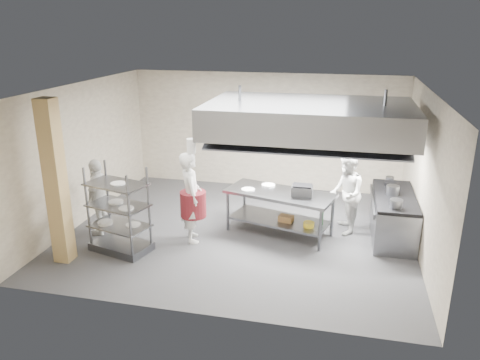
% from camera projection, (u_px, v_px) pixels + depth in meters
% --- Properties ---
extents(floor, '(7.00, 7.00, 0.00)m').
position_uv_depth(floor, '(240.00, 232.00, 9.85)').
color(floor, '#2D2D2F').
rests_on(floor, ground).
extents(ceiling, '(7.00, 7.00, 0.00)m').
position_uv_depth(ceiling, '(240.00, 88.00, 8.89)').
color(ceiling, silver).
rests_on(ceiling, wall_back).
extents(wall_back, '(7.00, 0.00, 7.00)m').
position_uv_depth(wall_back, '(266.00, 131.00, 12.14)').
color(wall_back, '#9E927D').
rests_on(wall_back, ground).
extents(wall_left, '(0.00, 6.00, 6.00)m').
position_uv_depth(wall_left, '(83.00, 153.00, 10.11)').
color(wall_left, '#9E927D').
rests_on(wall_left, ground).
extents(wall_right, '(0.00, 6.00, 6.00)m').
position_uv_depth(wall_right, '(425.00, 176.00, 8.63)').
color(wall_right, '#9E927D').
rests_on(wall_right, ground).
extents(column, '(0.30, 0.30, 3.00)m').
position_uv_depth(column, '(56.00, 183.00, 8.22)').
color(column, tan).
rests_on(column, floor).
extents(exhaust_hood, '(4.00, 2.50, 0.60)m').
position_uv_depth(exhaust_hood, '(309.00, 118.00, 9.18)').
color(exhaust_hood, gray).
rests_on(exhaust_hood, ceiling).
extents(hood_strip_a, '(1.60, 0.12, 0.04)m').
position_uv_depth(hood_strip_a, '(264.00, 132.00, 9.47)').
color(hood_strip_a, white).
rests_on(hood_strip_a, exhaust_hood).
extents(hood_strip_b, '(1.60, 0.12, 0.04)m').
position_uv_depth(hood_strip_b, '(355.00, 136.00, 9.09)').
color(hood_strip_b, white).
rests_on(hood_strip_b, exhaust_hood).
extents(wall_shelf, '(1.50, 0.28, 0.04)m').
position_uv_depth(wall_shelf, '(336.00, 136.00, 11.62)').
color(wall_shelf, gray).
rests_on(wall_shelf, wall_back).
extents(island, '(2.34, 1.45, 0.91)m').
position_uv_depth(island, '(279.00, 213.00, 9.65)').
color(island, gray).
rests_on(island, floor).
extents(island_worktop, '(2.34, 1.45, 0.06)m').
position_uv_depth(island_worktop, '(280.00, 193.00, 9.52)').
color(island_worktop, gray).
rests_on(island_worktop, island).
extents(island_undershelf, '(2.15, 1.32, 0.04)m').
position_uv_depth(island_undershelf, '(279.00, 220.00, 9.70)').
color(island_undershelf, slate).
rests_on(island_undershelf, island).
extents(pass_rack, '(1.24, 0.92, 1.67)m').
position_uv_depth(pass_rack, '(118.00, 210.00, 8.80)').
color(pass_rack, slate).
rests_on(pass_rack, floor).
extents(cooking_range, '(0.80, 2.00, 0.84)m').
position_uv_depth(cooking_range, '(393.00, 217.00, 9.53)').
color(cooking_range, slate).
rests_on(cooking_range, floor).
extents(range_top, '(0.78, 1.96, 0.06)m').
position_uv_depth(range_top, '(395.00, 196.00, 9.38)').
color(range_top, black).
rests_on(range_top, cooking_range).
extents(chef_head, '(0.68, 0.79, 1.84)m').
position_uv_depth(chef_head, '(191.00, 197.00, 9.21)').
color(chef_head, white).
rests_on(chef_head, floor).
extents(chef_line, '(0.75, 0.91, 1.70)m').
position_uv_depth(chef_line, '(346.00, 194.00, 9.59)').
color(chef_line, silver).
rests_on(chef_line, floor).
extents(chef_plating, '(0.46, 0.96, 1.60)m').
position_uv_depth(chef_plating, '(99.00, 197.00, 9.57)').
color(chef_plating, white).
rests_on(chef_plating, floor).
extents(griddle, '(0.41, 0.32, 0.20)m').
position_uv_depth(griddle, '(302.00, 191.00, 9.29)').
color(griddle, slate).
rests_on(griddle, island_worktop).
extents(wicker_basket, '(0.32, 0.26, 0.13)m').
position_uv_depth(wicker_basket, '(286.00, 218.00, 9.55)').
color(wicker_basket, brown).
rests_on(wicker_basket, island_undershelf).
extents(stockpot, '(0.26, 0.26, 0.18)m').
position_uv_depth(stockpot, '(393.00, 190.00, 9.40)').
color(stockpot, slate).
rests_on(stockpot, range_top).
extents(plate_stack, '(0.28, 0.28, 0.05)m').
position_uv_depth(plate_stack, '(120.00, 224.00, 8.90)').
color(plate_stack, white).
rests_on(plate_stack, pass_rack).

